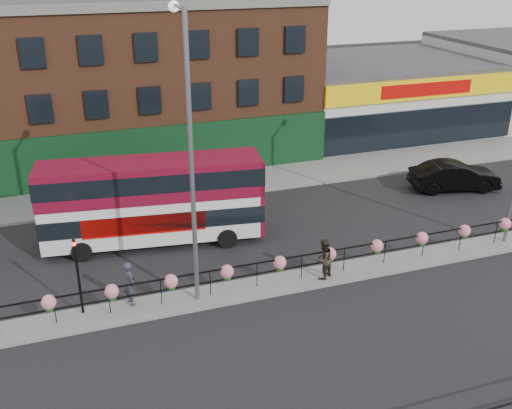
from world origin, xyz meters
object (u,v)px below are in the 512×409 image
object	(u,v)px
car	(455,176)
pedestrian_a	(130,283)
lamp_column_west	(188,137)
double_decker_bus	(153,194)
pedestrian_b	(323,259)

from	to	relation	value
car	pedestrian_a	size ratio (longest dim) A/B	2.92
lamp_column_west	car	bearing A→B (deg)	20.93
pedestrian_a	lamp_column_west	xyz separation A→B (m)	(2.55, -0.24, 5.76)
double_decker_bus	pedestrian_a	size ratio (longest dim) A/B	5.70
double_decker_bus	pedestrian_b	bearing A→B (deg)	-44.34
car	lamp_column_west	xyz separation A→B (m)	(-17.17, -6.57, 5.99)
pedestrian_a	pedestrian_b	distance (m)	8.04
double_decker_bus	lamp_column_west	bearing A→B (deg)	-83.84
pedestrian_a	lamp_column_west	bearing A→B (deg)	-109.43
pedestrian_b	lamp_column_west	size ratio (longest dim) A/B	0.16
double_decker_bus	pedestrian_b	distance (m)	8.59
pedestrian_b	car	bearing A→B (deg)	179.26
double_decker_bus	pedestrian_a	xyz separation A→B (m)	(-1.96, -5.24, -1.49)
double_decker_bus	pedestrian_b	size ratio (longest dim) A/B	5.84
pedestrian_a	lamp_column_west	world-z (taller)	lamp_column_west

